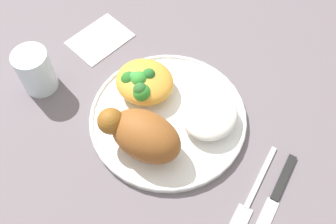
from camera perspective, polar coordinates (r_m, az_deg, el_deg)
ground_plane at (r=0.63m, az=-0.00°, el=-1.14°), size 2.00×2.00×0.00m
plate at (r=0.62m, az=-0.00°, el=-0.80°), size 0.25×0.25×0.01m
roasted_chicken at (r=0.56m, az=-4.18°, el=-3.12°), size 0.12×0.07×0.07m
rice_pile at (r=0.60m, az=6.06°, el=-0.33°), size 0.09×0.09×0.03m
mac_cheese_with_broccoli at (r=0.63m, az=-3.66°, el=4.40°), size 0.10×0.09×0.05m
fork at (r=0.59m, az=12.55°, el=-11.20°), size 0.02×0.14×0.01m
knife at (r=0.59m, az=15.38°, el=-12.19°), size 0.02×0.19×0.01m
water_glass at (r=0.67m, az=-18.91°, el=5.76°), size 0.06×0.06×0.08m
napkin at (r=0.74m, az=-9.99°, el=10.57°), size 0.10×0.12×0.00m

